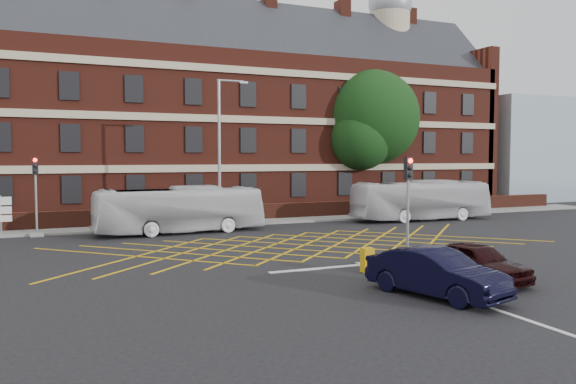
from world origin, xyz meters
name	(u,v)px	position (x,y,z in m)	size (l,w,h in m)	color
ground	(323,251)	(0.00, 0.00, 0.00)	(120.00, 120.00, 0.00)	black
victorian_building	(203,113)	(0.25, 22.00, 7.84)	(51.00, 12.17, 20.40)	#572016
boundary_wall	(235,213)	(0.00, 13.00, 0.55)	(56.00, 0.50, 1.10)	#502015
far_pavement	(240,222)	(0.00, 12.00, 0.06)	(60.00, 3.00, 0.12)	slate
glass_block	(525,150)	(34.00, 21.00, 5.00)	(14.00, 10.00, 10.00)	#99B2BF
box_junction_hatching	(304,245)	(0.00, 2.00, 0.01)	(11.50, 0.12, 0.02)	#CC990C
stop_line	(363,265)	(0.00, -3.50, 0.01)	(8.00, 0.30, 0.02)	silver
centre_line	(479,304)	(0.00, -10.00, 0.01)	(0.15, 14.00, 0.02)	silver
bus_left	(180,210)	(-4.60, 8.74, 1.32)	(2.22, 9.49, 2.64)	silver
bus_right	(421,200)	(11.81, 8.64, 1.36)	(2.28, 9.76, 2.72)	silver
car_navy	(436,273)	(-0.58, -8.77, 0.74)	(1.56, 4.47, 1.47)	black
car_maroon	(477,262)	(2.10, -7.57, 0.67)	(1.58, 3.93, 1.34)	black
deciduous_tree	(371,124)	(12.67, 16.44, 6.92)	(7.81, 7.65, 11.28)	black
traffic_light_near	(408,217)	(2.37, -3.12, 1.76)	(0.70, 0.70, 4.27)	slate
traffic_light_far	(36,204)	(-12.01, 10.50, 1.76)	(0.70, 0.70, 4.27)	slate
street_lamp	(221,179)	(-2.10, 9.13, 3.01)	(2.25, 1.00, 8.79)	slate
direction_signs	(1,211)	(-13.80, 11.39, 1.38)	(1.10, 0.16, 2.20)	gray
utility_cabinet	(367,260)	(-0.57, -4.75, 0.45)	(0.42, 0.36, 0.90)	#C8940B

